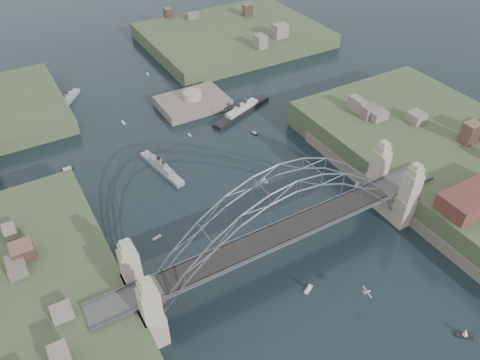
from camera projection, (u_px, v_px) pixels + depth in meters
The scene contains 20 objects.
ground at pixel (280, 259), 103.36m from camera, with size 500.00×500.00×0.00m, color black.
bridge at pixel (284, 219), 95.54m from camera, with size 84.00×13.80×24.60m.
shore_east at pixel (458, 172), 124.35m from camera, with size 50.50×90.00×12.00m.
headland_ne at pixel (233, 40), 195.83m from camera, with size 70.00×55.00×9.50m, color #374629.
fort_island at pixel (193, 107), 155.03m from camera, with size 22.00×16.00×9.40m.
wharf_shed at pixel (479, 196), 104.73m from camera, with size 20.00×8.00×4.00m, color #592D26.
naval_cruiser_near at pixel (162, 168), 127.54m from camera, with size 5.72×18.81×5.60m.
naval_cruiser_far at pixel (67, 101), 155.89m from camera, with size 11.82×14.30×5.52m.
ocean_liner at pixel (242, 111), 150.72m from camera, with size 24.53×11.95×6.12m.
aeroplane at pixel (366, 292), 90.75m from camera, with size 1.67×3.04×0.44m.
small_boat_a at pixel (157, 238), 108.07m from camera, with size 2.35×1.22×0.45m.
small_boat_b at pixel (265, 180), 123.39m from camera, with size 1.72×1.74×2.38m.
small_boat_c at pixel (309, 287), 96.29m from camera, with size 2.69×1.92×2.38m.
small_boat_d at pixel (254, 133), 141.78m from camera, with size 1.39×2.28×1.43m.
small_boat_e at pixel (67, 169), 128.03m from camera, with size 3.70×1.29×1.43m.
small_boat_f at pixel (189, 135), 141.27m from camera, with size 0.70×1.52×0.45m.
small_boat_g at pixel (465, 334), 88.04m from camera, with size 3.13×2.87×2.38m.
small_boat_h at pixel (123, 123), 146.70m from camera, with size 0.78×2.12×0.45m.
small_boat_i at pixel (357, 185), 122.80m from camera, with size 2.64×2.24×0.45m.
small_boat_k at pixel (148, 74), 172.57m from camera, with size 0.72×1.71×1.43m.
Camera 1 is at (-42.32, -54.91, 79.18)m, focal length 34.71 mm.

